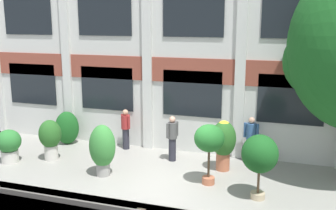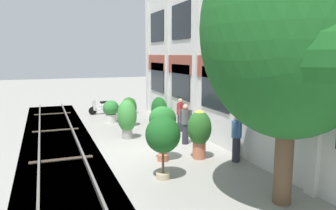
{
  "view_description": "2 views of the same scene",
  "coord_description": "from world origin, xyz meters",
  "views": [
    {
      "loc": [
        3.58,
        -10.61,
        4.95
      ],
      "look_at": [
        -0.32,
        1.25,
        2.19
      ],
      "focal_mm": 42.0,
      "sensor_mm": 36.0,
      "label": 1
    },
    {
      "loc": [
        11.33,
        -3.26,
        3.58
      ],
      "look_at": [
        -0.4,
        1.26,
        1.64
      ],
      "focal_mm": 35.0,
      "sensor_mm": 36.0,
      "label": 2
    }
  ],
  "objects": [
    {
      "name": "potted_plant_low_pan",
      "position": [
        2.78,
        -0.12,
        1.29
      ],
      "size": [
        1.01,
        1.01,
        1.86
      ],
      "color": "tan",
      "rests_on": "ground"
    },
    {
      "name": "potted_plant_stone_basin",
      "position": [
        1.45,
        1.7,
        1.03
      ],
      "size": [
        0.83,
        0.83,
        1.7
      ],
      "color": "#B76647",
      "rests_on": "ground"
    },
    {
      "name": "topiary_hedge",
      "position": [
        -5.0,
        2.51,
        0.67
      ],
      "size": [
        1.17,
        1.11,
        1.33
      ],
      "primitive_type": "ellipsoid",
      "rotation": [
        0.0,
        0.0,
        3.74
      ],
      "color": "#19561E",
      "rests_on": "ground"
    },
    {
      "name": "resident_near_plants",
      "position": [
        -0.41,
        2.01,
        0.87
      ],
      "size": [
        0.34,
        0.46,
        1.62
      ],
      "rotation": [
        0.0,
        0.0,
        -0.56
      ],
      "color": "#282833",
      "rests_on": "ground"
    },
    {
      "name": "resident_watching_tracks",
      "position": [
        2.23,
        2.69,
        0.88
      ],
      "size": [
        0.53,
        0.34,
        1.63
      ],
      "rotation": [
        0.0,
        0.0,
        -1.68
      ],
      "color": "#282833",
      "rests_on": "ground"
    },
    {
      "name": "resident_by_doorway",
      "position": [
        -2.51,
        2.68,
        0.83
      ],
      "size": [
        0.47,
        0.34,
        1.56
      ],
      "rotation": [
        0.0,
        0.0,
        -2.1
      ],
      "color": "#282833",
      "rests_on": "ground"
    },
    {
      "name": "ground_plane",
      "position": [
        0.0,
        0.0,
        0.0
      ],
      "size": [
        80.0,
        80.0,
        0.0
      ],
      "primitive_type": "plane",
      "color": "gray"
    },
    {
      "name": "potted_plant_ribbed_drum",
      "position": [
        -4.55,
        0.74,
        0.84
      ],
      "size": [
        0.79,
        0.79,
        1.46
      ],
      "color": "beige",
      "rests_on": "ground"
    },
    {
      "name": "potted_plant_fluted_column",
      "position": [
        -2.12,
        0.04,
        0.97
      ],
      "size": [
        0.84,
        0.84,
        1.68
      ],
      "color": "gray",
      "rests_on": "ground"
    },
    {
      "name": "potted_plant_glazed_jar",
      "position": [
        -5.79,
        0.07,
        0.66
      ],
      "size": [
        0.85,
        0.85,
        1.17
      ],
      "color": "beige",
      "rests_on": "ground"
    },
    {
      "name": "apartment_facade",
      "position": [
        0.0,
        3.34,
        4.41
      ],
      "size": [
        17.67,
        0.64,
        8.87
      ],
      "color": "silver",
      "rests_on": "ground"
    },
    {
      "name": "potted_plant_terracotta_small",
      "position": [
        1.25,
        0.43,
        1.39
      ],
      "size": [
        0.91,
        0.91,
        1.87
      ],
      "color": "#B76647",
      "rests_on": "ground"
    }
  ]
}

